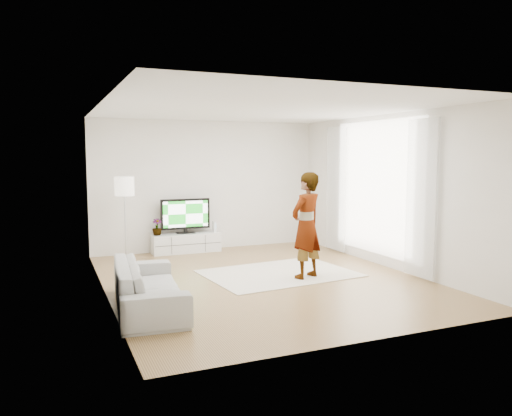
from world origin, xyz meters
name	(u,v)px	position (x,y,z in m)	size (l,w,h in m)	color
floor	(262,279)	(0.00, 0.00, 0.00)	(6.00, 6.00, 0.00)	#A27F49
ceiling	(263,109)	(0.00, 0.00, 2.80)	(6.00, 6.00, 0.00)	white
wall_left	(104,201)	(-2.50, 0.00, 1.40)	(0.02, 6.00, 2.80)	white
wall_right	(388,191)	(2.50, 0.00, 1.40)	(0.02, 6.00, 2.80)	white
wall_back	(208,185)	(0.00, 3.00, 1.40)	(5.00, 0.02, 2.80)	white
wall_front	(374,216)	(0.00, -3.00, 1.40)	(5.00, 0.02, 2.80)	white
window	(377,188)	(2.48, 0.30, 1.45)	(0.01, 2.60, 2.50)	white
curtain_near	(421,198)	(2.40, -1.00, 1.35)	(0.04, 0.70, 2.60)	white
curtain_far	(336,189)	(2.40, 1.60, 1.35)	(0.04, 0.70, 2.60)	white
media_console	(186,243)	(-0.56, 2.76, 0.20)	(1.44, 0.41, 0.41)	white
television	(185,215)	(-0.56, 2.79, 0.81)	(1.06, 0.21, 0.74)	black
game_console	(214,226)	(0.07, 2.76, 0.52)	(0.07, 0.17, 0.23)	white
potted_plant	(157,227)	(-1.17, 2.77, 0.58)	(0.19, 0.19, 0.34)	#3F7238
rug	(279,273)	(0.43, 0.26, 0.01)	(2.50, 1.80, 0.01)	beige
player	(306,225)	(0.71, -0.21, 0.89)	(0.64, 0.42, 1.77)	#334772
sofa	(149,285)	(-2.04, -0.84, 0.31)	(2.13, 0.83, 0.62)	#ABABA6
floor_lamp	(124,190)	(-1.89, 2.17, 1.40)	(0.37, 0.37, 1.65)	silver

